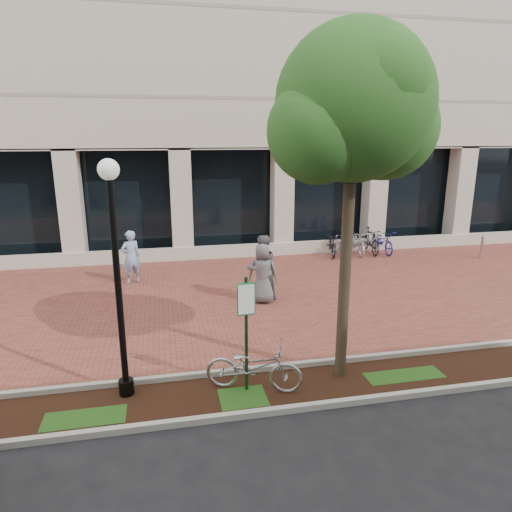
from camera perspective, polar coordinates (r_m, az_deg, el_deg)
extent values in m
plane|color=black|center=(13.88, 0.32, -4.91)|extent=(120.00, 120.00, 0.00)
cube|color=brown|center=(13.87, 0.32, -4.89)|extent=(40.00, 9.00, 0.01)
cube|color=black|center=(9.28, 7.36, -15.72)|extent=(40.00, 1.50, 0.01)
cube|color=#A9A99F|center=(9.87, 5.93, -13.31)|extent=(40.00, 0.12, 0.12)
cube|color=#A9A99F|center=(8.65, 9.06, -17.84)|extent=(40.00, 0.12, 0.12)
cube|color=beige|center=(24.02, -5.55, 27.87)|extent=(40.00, 12.00, 11.80)
cube|color=black|center=(18.74, -3.26, 6.93)|extent=(40.00, 0.15, 4.20)
cube|color=beige|center=(18.04, -2.66, 0.62)|extent=(40.00, 0.25, 0.50)
cube|color=beige|center=(18.06, -2.93, 6.62)|extent=(0.80, 0.80, 4.20)
cube|color=#143718|center=(8.55, -1.23, -9.89)|extent=(0.05, 0.05, 2.26)
cube|color=#1C7036|center=(8.24, -1.22, -5.42)|extent=(0.34, 0.02, 0.62)
cube|color=white|center=(8.23, -1.20, -5.45)|extent=(0.30, 0.01, 0.56)
cylinder|color=black|center=(9.20, -15.89, -15.48)|extent=(0.28, 0.28, 0.30)
cylinder|color=black|center=(8.43, -16.79, -4.47)|extent=(0.12, 0.12, 4.02)
sphere|color=silver|center=(7.99, -17.96, 10.26)|extent=(0.36, 0.36, 0.36)
cylinder|color=#463928|center=(8.94, 11.00, -3.46)|extent=(0.22, 0.22, 3.87)
sphere|color=#26561B|center=(8.51, 12.16, 18.22)|extent=(2.76, 2.76, 2.76)
sphere|color=#26561B|center=(9.07, 15.85, 15.16)|extent=(1.93, 1.93, 1.93)
sphere|color=#26561B|center=(8.05, 7.92, 15.17)|extent=(1.79, 1.79, 1.79)
imported|color=#B3B4B8|center=(8.84, -0.28, -13.66)|extent=(1.96, 1.27, 0.97)
imported|color=#8EAAD3|center=(15.31, -15.38, -0.12)|extent=(0.76, 0.65, 1.75)
imported|color=#5E5E63|center=(13.18, 0.72, -1.54)|extent=(1.12, 0.97, 1.95)
imported|color=#5B5A5F|center=(13.04, 0.84, -2.17)|extent=(0.97, 0.75, 1.76)
cylinder|color=#B2B2B7|center=(19.90, 26.36, 0.91)|extent=(0.11, 0.11, 0.83)
sphere|color=#B2B2B7|center=(19.80, 26.51, 2.21)|extent=(0.12, 0.12, 0.12)
imported|color=black|center=(18.52, 9.47, 1.52)|extent=(1.00, 1.89, 0.95)
imported|color=navy|center=(18.71, 11.05, 1.74)|extent=(0.77, 1.80, 1.05)
imported|color=#B2B1B6|center=(18.94, 12.58, 1.66)|extent=(0.82, 1.86, 0.95)
imported|color=black|center=(19.16, 14.09, 1.88)|extent=(0.59, 1.77, 1.05)
imported|color=navy|center=(19.41, 15.55, 1.79)|extent=(0.64, 1.80, 0.95)
cylinder|color=#B2B2B7|center=(18.95, 12.57, 1.45)|extent=(0.04, 0.04, 0.80)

